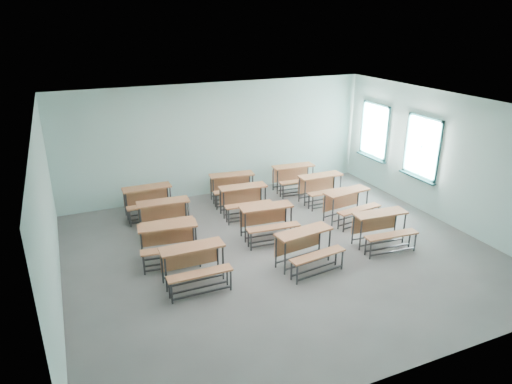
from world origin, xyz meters
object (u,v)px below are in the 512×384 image
desk_unit_r1c1 (268,218)px  desk_unit_r2c0 (164,213)px  desk_unit_r1c0 (169,238)px  desk_unit_r0c1 (307,244)px  desk_unit_r1c2 (349,201)px  desk_unit_r0c0 (194,260)px  desk_unit_r3c2 (295,175)px  desk_unit_r3c0 (148,197)px  desk_unit_r2c1 (244,197)px  desk_unit_r3c1 (233,184)px  desk_unit_r2c2 (322,185)px  desk_unit_r0c2 (382,225)px

desk_unit_r1c1 → desk_unit_r2c0: same height
desk_unit_r1c0 → desk_unit_r2c0: 1.36m
desk_unit_r0c1 → desk_unit_r1c2: size_ratio=1.00×
desk_unit_r0c0 → desk_unit_r1c2: same height
desk_unit_r3c2 → desk_unit_r1c1: bearing=-125.4°
desk_unit_r0c1 → desk_unit_r3c0: size_ratio=1.07×
desk_unit_r1c0 → desk_unit_r3c0: size_ratio=1.07×
desk_unit_r2c1 → desk_unit_r3c1: size_ratio=0.97×
desk_unit_r2c0 → desk_unit_r3c1: size_ratio=0.97×
desk_unit_r2c1 → desk_unit_r2c2: bearing=3.0°
desk_unit_r0c1 → desk_unit_r1c0: bearing=143.9°
desk_unit_r0c0 → desk_unit_r1c1: same height
desk_unit_r3c0 → desk_unit_r1c2: bearing=-26.7°
desk_unit_r2c1 → desk_unit_r3c1: same height
desk_unit_r3c1 → desk_unit_r3c2: size_ratio=1.03×
desk_unit_r1c1 → desk_unit_r2c2: (2.31, 1.40, 0.00)m
desk_unit_r1c2 → desk_unit_r3c2: 2.39m
desk_unit_r1c0 → desk_unit_r0c1: bearing=-22.0°
desk_unit_r1c1 → desk_unit_r3c1: bearing=93.3°
desk_unit_r0c1 → desk_unit_r3c0: same height
desk_unit_r0c1 → desk_unit_r2c1: 2.95m
desk_unit_r1c0 → desk_unit_r3c2: bearing=37.3°
desk_unit_r1c0 → desk_unit_r3c2: 5.06m
desk_unit_r3c1 → desk_unit_r3c2: 1.95m
desk_unit_r1c0 → desk_unit_r2c2: bearing=24.8°
desk_unit_r1c2 → desk_unit_r2c1: (-2.31, 1.35, 0.00)m
desk_unit_r2c0 → desk_unit_r2c1: (2.13, 0.20, 0.00)m
desk_unit_r1c2 → desk_unit_r2c2: size_ratio=1.07×
desk_unit_r1c1 → desk_unit_r3c2: same height
desk_unit_r1c2 → desk_unit_r2c1: bearing=142.3°
desk_unit_r0c0 → desk_unit_r3c0: size_ratio=1.00×
desk_unit_r1c1 → desk_unit_r2c0: (-2.13, 1.24, 0.00)m
desk_unit_r1c2 → desk_unit_r1c1: bearing=174.8°
desk_unit_r3c2 → desk_unit_r0c1: bearing=-111.0°
desk_unit_r0c2 → desk_unit_r1c2: size_ratio=0.97×
desk_unit_r2c1 → desk_unit_r3c0: bearing=161.8°
desk_unit_r1c0 → desk_unit_r2c2: same height
desk_unit_r1c2 → desk_unit_r2c2: (0.01, 1.31, 0.00)m
desk_unit_r1c1 → desk_unit_r3c1: 2.46m
desk_unit_r1c0 → desk_unit_r2c0: (0.21, 1.35, 0.00)m
desk_unit_r3c0 → desk_unit_r0c1: bearing=-57.7°
desk_unit_r0c1 → desk_unit_r3c2: bearing=58.0°
desk_unit_r1c0 → desk_unit_r3c1: size_ratio=1.00×
desk_unit_r3c1 → desk_unit_r1c1: bearing=-84.6°
desk_unit_r0c0 → desk_unit_r3c2: 5.55m
desk_unit_r3c1 → desk_unit_r2c1: bearing=-86.9°
desk_unit_r0c2 → desk_unit_r3c0: same height
desk_unit_r0c1 → desk_unit_r3c1: bearing=84.5°
desk_unit_r0c0 → desk_unit_r0c1: same height
desk_unit_r1c1 → desk_unit_r1c2: size_ratio=0.98×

